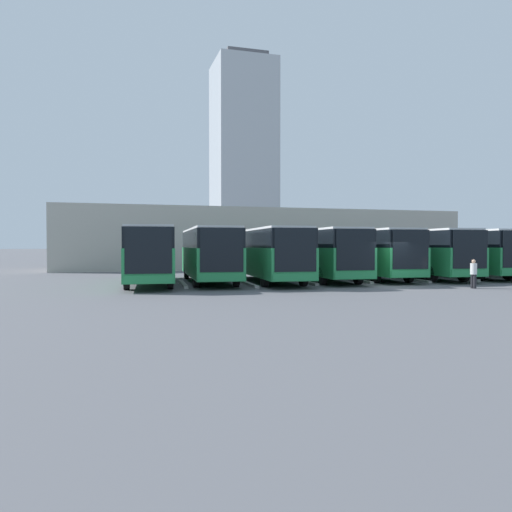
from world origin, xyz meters
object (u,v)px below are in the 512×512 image
at_px(bus_2, 418,252).
at_px(bus_3, 367,252).
at_px(bus_0, 508,251).
at_px(bus_6, 209,253).
at_px(pedestrian, 474,273).
at_px(bus_7, 149,253).
at_px(bus_4, 320,252).
at_px(bus_5, 269,252).
at_px(bus_1, 461,252).

bearing_deg(bus_2, bus_3, -2.59).
bearing_deg(bus_0, bus_6, 2.46).
distance_m(bus_2, bus_3, 3.72).
bearing_deg(bus_0, pedestrian, 43.26).
bearing_deg(bus_7, bus_2, -175.40).
relative_size(bus_2, bus_7, 1.00).
relative_size(bus_4, bus_7, 1.00).
bearing_deg(bus_5, bus_0, -175.39).
relative_size(bus_2, pedestrian, 7.60).
distance_m(bus_1, bus_5, 14.78).
distance_m(bus_2, pedestrian, 8.20).
bearing_deg(bus_5, bus_3, -168.72).
xyz_separation_m(bus_0, bus_7, (25.84, -0.26, 0.00)).
bearing_deg(bus_1, bus_2, 7.03).
xyz_separation_m(bus_7, pedestrian, (-16.51, 7.80, -1.02)).
bearing_deg(bus_2, bus_0, -178.48).
bearing_deg(bus_3, bus_6, 4.78).
bearing_deg(bus_6, bus_3, -175.22).
xyz_separation_m(bus_5, pedestrian, (-9.13, 7.44, -1.02)).
height_order(bus_2, bus_5, same).
relative_size(bus_4, bus_6, 1.00).
relative_size(bus_0, bus_4, 1.00).
bearing_deg(bus_6, bus_7, 11.24).
height_order(bus_3, bus_5, same).
bearing_deg(bus_7, bus_0, -176.28).
height_order(bus_0, bus_7, same).
bearing_deg(bus_5, pedestrian, 145.10).
bearing_deg(bus_7, bus_6, -168.76).
distance_m(bus_1, bus_7, 22.15).
relative_size(bus_5, pedestrian, 7.60).
distance_m(bus_7, pedestrian, 18.29).
relative_size(bus_0, bus_6, 1.00).
bearing_deg(pedestrian, bus_3, 12.17).
distance_m(bus_4, bus_6, 7.39).
xyz_separation_m(bus_3, bus_5, (7.38, 0.91, 0.00)).
distance_m(bus_0, bus_1, 3.73).
distance_m(bus_0, bus_3, 11.10).
bearing_deg(bus_3, pedestrian, 106.11).
height_order(bus_7, pedestrian, bus_7).
height_order(bus_3, bus_4, same).
bearing_deg(bus_1, pedestrian, 59.39).
distance_m(bus_2, bus_6, 14.77).
relative_size(bus_1, bus_2, 1.00).
bearing_deg(bus_4, bus_3, -169.58).
height_order(bus_2, bus_3, same).
distance_m(bus_4, pedestrian, 9.69).
distance_m(bus_3, bus_4, 3.71).
height_order(bus_0, pedestrian, bus_0).
relative_size(bus_3, bus_5, 1.00).
height_order(bus_0, bus_5, same).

